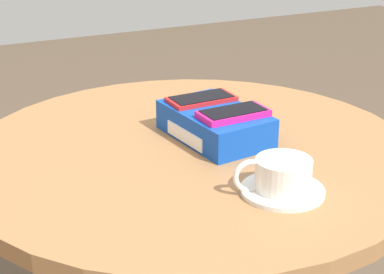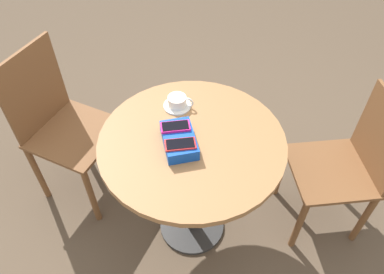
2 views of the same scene
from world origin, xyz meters
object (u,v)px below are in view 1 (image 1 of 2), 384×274
at_px(coffee_cup, 281,174).
at_px(phone_magenta, 233,113).
at_px(phone_box, 215,124).
at_px(saucer, 282,191).
at_px(round_table, 192,209).
at_px(phone_red, 201,99).

bearing_deg(coffee_cup, phone_magenta, 173.20).
xyz_separation_m(phone_box, saucer, (0.25, -0.01, -0.03)).
bearing_deg(phone_box, coffee_cup, -2.66).
bearing_deg(saucer, round_table, -167.76).
distance_m(phone_box, phone_red, 0.06).
height_order(round_table, phone_magenta, phone_magenta).
xyz_separation_m(phone_magenta, saucer, (0.20, -0.02, -0.06)).
distance_m(phone_red, phone_magenta, 0.11).
distance_m(phone_magenta, saucer, 0.21).
distance_m(phone_box, phone_magenta, 0.06).
bearing_deg(phone_box, phone_red, -178.35).
bearing_deg(phone_box, saucer, -1.95).
height_order(phone_magenta, coffee_cup, phone_magenta).
height_order(round_table, saucer, saucer).
bearing_deg(round_table, phone_box, 110.08).
distance_m(round_table, phone_red, 0.22).
bearing_deg(phone_red, phone_magenta, 7.64).
xyz_separation_m(phone_red, coffee_cup, (0.31, -0.01, -0.03)).
relative_size(phone_magenta, coffee_cup, 1.08).
relative_size(round_table, phone_red, 6.37).
relative_size(round_table, coffee_cup, 7.00).
distance_m(saucer, coffee_cup, 0.03).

